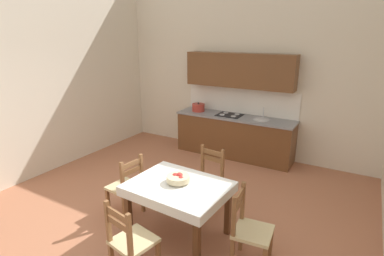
{
  "coord_description": "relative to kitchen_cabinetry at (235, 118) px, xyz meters",
  "views": [
    {
      "loc": [
        2.35,
        -3.0,
        2.57
      ],
      "look_at": [
        -0.07,
        1.17,
        1.08
      ],
      "focal_mm": 28.48,
      "sensor_mm": 36.0,
      "label": 1
    }
  ],
  "objects": [
    {
      "name": "dining_chair_window_side",
      "position": [
        1.44,
        -3.03,
        -0.41
      ],
      "size": [
        0.46,
        0.46,
        0.93
      ],
      "color": "#D1BC89",
      "rests_on": "ground_plane"
    },
    {
      "name": "fruit_bowl",
      "position": [
        0.44,
        -2.96,
        -0.04
      ],
      "size": [
        0.3,
        0.3,
        0.12
      ],
      "color": "beige",
      "rests_on": "dining_table"
    },
    {
      "name": "dining_chair_tv_side",
      "position": [
        -0.46,
        -2.96,
        -0.41
      ],
      "size": [
        0.46,
        0.46,
        0.93
      ],
      "color": "#D1BC89",
      "rests_on": "ground_plane"
    },
    {
      "name": "wall_back",
      "position": [
        0.01,
        0.33,
        1.21
      ],
      "size": [
        6.23,
        0.12,
        4.12
      ],
      "primitive_type": "cube",
      "color": "silver",
      "rests_on": "ground_plane"
    },
    {
      "name": "ground_plane",
      "position": [
        0.01,
        -2.91,
        -0.91
      ],
      "size": [
        6.23,
        6.97,
        0.1
      ],
      "primitive_type": "cube",
      "color": "#AD6B4C"
    },
    {
      "name": "kitchen_cabinetry",
      "position": [
        0.0,
        0.0,
        0.0
      ],
      "size": [
        2.55,
        0.63,
        2.2
      ],
      "color": "brown",
      "rests_on": "ground_plane"
    },
    {
      "name": "wall_left",
      "position": [
        -2.86,
        -2.91,
        1.21
      ],
      "size": [
        0.12,
        6.97,
        4.12
      ],
      "primitive_type": "cube",
      "color": "silver",
      "rests_on": "ground_plane"
    },
    {
      "name": "dining_chair_kitchen_side",
      "position": [
        0.45,
        -2.16,
        -0.41
      ],
      "size": [
        0.46,
        0.46,
        0.93
      ],
      "color": "#D1BC89",
      "rests_on": "ground_plane"
    },
    {
      "name": "dining_chair_camera_side",
      "position": [
        0.41,
        -3.87,
        -0.41
      ],
      "size": [
        0.49,
        0.49,
        0.93
      ],
      "color": "#D1BC89",
      "rests_on": "ground_plane"
    },
    {
      "name": "dining_table",
      "position": [
        0.47,
        -3.0,
        -0.24
      ],
      "size": [
        1.28,
        1.01,
        0.75
      ],
      "color": "#56331C",
      "rests_on": "ground_plane"
    }
  ]
}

